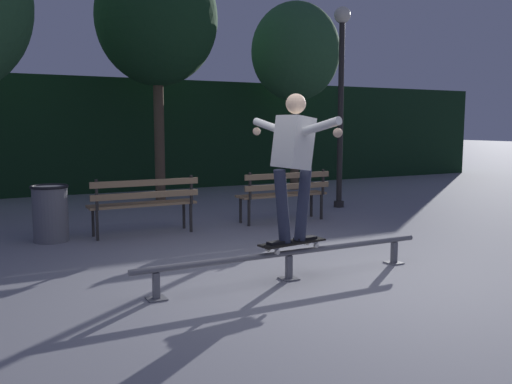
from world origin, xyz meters
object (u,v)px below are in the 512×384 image
skateboarder (293,155)px  park_bench_leftmost (144,200)px  tree_far_right (295,53)px  tree_behind_benches (157,19)px  park_bench_left_center (284,191)px  skateboard (292,243)px  grind_rail (289,257)px  lamp_post_right (341,81)px  trash_can (50,212)px

skateboarder → park_bench_leftmost: (-0.76, 2.99, -0.79)m
tree_far_right → tree_behind_benches: bearing=-175.7°
park_bench_leftmost → park_bench_left_center: (2.41, 0.00, 0.00)m
tree_far_right → tree_behind_benches: size_ratio=0.88×
skateboarder → tree_behind_benches: size_ratio=0.29×
skateboard → park_bench_left_center: bearing=61.0°
skateboard → tree_far_right: bearing=58.3°
skateboard → tree_far_right: tree_far_right is taller
grind_rail → lamp_post_right: lamp_post_right is taller
skateboarder → trash_can: (-2.05, 3.19, -0.91)m
tree_far_right → skateboarder: bearing=-121.7°
park_bench_leftmost → tree_behind_benches: (1.40, 3.66, 3.34)m
tree_behind_benches → grind_rail: bearing=-95.9°
trash_can → park_bench_leftmost: bearing=-8.6°
grind_rail → skateboarder: size_ratio=2.20×
tree_far_right → park_bench_leftmost: bearing=-142.0°
lamp_post_right → park_bench_left_center: bearing=-152.8°
park_bench_left_center → tree_behind_benches: (-1.01, 3.66, 3.34)m
park_bench_left_center → tree_far_right: 5.53m
tree_far_right → skateboard: bearing=-121.7°
park_bench_left_center → tree_far_right: tree_far_right is taller
skateboarder → trash_can: 3.90m
grind_rail → trash_can: (-2.01, 3.19, 0.17)m
grind_rail → tree_far_right: bearing=58.1°
skateboarder → tree_far_right: bearing=58.3°
grind_rail → tree_behind_benches: 7.61m
skateboarder → park_bench_left_center: 3.51m
skateboard → park_bench_left_center: size_ratio=0.50×
lamp_post_right → skateboard: bearing=-131.6°
grind_rail → park_bench_leftmost: size_ratio=2.14×
skateboarder → lamp_post_right: size_ratio=0.40×
lamp_post_right → park_bench_leftmost: bearing=-167.5°
grind_rail → park_bench_leftmost: bearing=103.4°
park_bench_left_center → trash_can: 3.71m
park_bench_leftmost → skateboard: bearing=-75.8°
skateboard → park_bench_leftmost: size_ratio=0.50×
grind_rail → trash_can: 3.77m
trash_can → grind_rail: bearing=-57.8°
skateboard → tree_far_right: (4.27, 6.92, 3.03)m
tree_far_right → tree_behind_benches: 3.66m
grind_rail → tree_behind_benches: tree_behind_benches is taller
skateboarder → lamp_post_right: bearing=48.5°
lamp_post_right → trash_can: size_ratio=4.88×
park_bench_leftmost → park_bench_left_center: same height
skateboarder → park_bench_left_center: size_ratio=0.97×
grind_rail → trash_can: trash_can is taller
lamp_post_right → skateboarder: bearing=-131.5°
grind_rail → park_bench_left_center: (1.70, 2.99, 0.30)m
grind_rail → tree_far_right: size_ratio=0.74×
grind_rail → trash_can: size_ratio=4.29×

